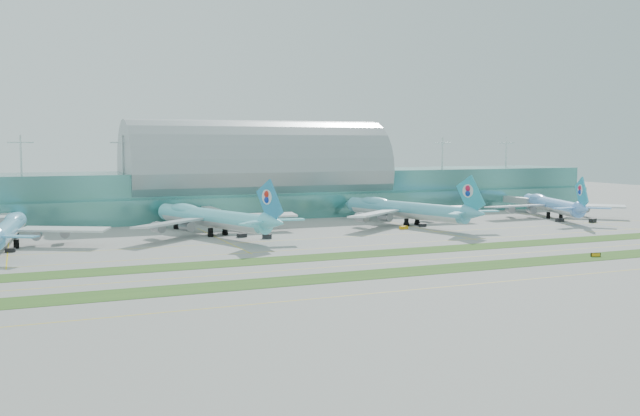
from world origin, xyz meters
name	(u,v)px	position (x,y,z in m)	size (l,w,h in m)	color
ground	(392,254)	(0.00, 0.00, 0.00)	(700.00, 700.00, 0.00)	gray
terminal	(258,183)	(0.01, 128.79, 14.23)	(340.00, 69.10, 36.00)	#3D7A75
grass_strip_near	(444,269)	(0.00, -28.00, 0.04)	(420.00, 12.00, 0.08)	#2D591E
grass_strip_far	(389,253)	(0.00, 2.00, 0.04)	(420.00, 12.00, 0.08)	#2D591E
taxiline_a	(491,283)	(0.00, -48.00, 0.01)	(420.00, 0.35, 0.01)	yellow
taxiline_b	(417,261)	(0.00, -14.00, 0.01)	(420.00, 0.35, 0.01)	yellow
taxiline_c	(365,246)	(0.00, 18.00, 0.01)	(420.00, 0.35, 0.01)	yellow
taxiline_d	(337,237)	(0.00, 40.00, 0.01)	(420.00, 0.35, 0.01)	yellow
airliner_a	(8,228)	(-104.78, 58.78, 5.99)	(61.85, 70.57, 19.42)	#62ADD8
airliner_b	(211,217)	(-38.59, 63.79, 6.53)	(63.86, 74.31, 21.16)	#6BDDEC
airliner_c	(404,209)	(40.70, 64.79, 6.52)	(65.36, 75.56, 21.15)	#5DB8CE
airliner_d	(551,204)	(114.53, 64.33, 6.01)	(58.78, 68.42, 19.50)	#71ACF9
gse_b	(10,250)	(-104.11, 47.06, 0.60)	(2.87, 1.76, 1.19)	black
gse_c	(242,235)	(-30.29, 53.14, 0.63)	(3.19, 1.81, 1.25)	black
gse_d	(267,236)	(-23.44, 46.18, 0.80)	(3.27, 2.11, 1.60)	black
gse_e	(404,228)	(33.32, 51.91, 0.62)	(3.03, 1.80, 1.23)	orange
gse_f	(423,225)	(44.23, 56.28, 0.61)	(2.76, 1.59, 1.22)	black
gse_g	(560,220)	(106.22, 49.41, 0.73)	(3.28, 1.87, 1.45)	black
gse_h	(593,221)	(116.75, 41.86, 0.82)	(3.52, 1.78, 1.64)	black
taxiway_sign_east	(596,255)	(50.76, -28.13, 0.60)	(2.81, 1.23, 1.22)	black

